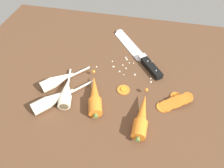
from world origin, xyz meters
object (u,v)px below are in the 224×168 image
Objects in this scene: whole_carrot_second at (142,116)px; carrot_slice_stray_near at (176,96)px; parsnip_front at (66,93)px; chefs_knife at (135,50)px; whole_carrot at (95,95)px; parsnip_mid_left at (54,99)px; carrot_slice_stack at (174,103)px; carrot_slice_stray_mid at (123,89)px; parsnip_mid_right at (58,80)px.

carrot_slice_stray_near is at bearing 47.14° from whole_carrot_second.
parsnip_front is 4.44× the size of carrot_slice_stray_near.
chefs_knife is 1.55× the size of whole_carrot.
parsnip_mid_left is 38.63cm from carrot_slice_stack.
carrot_slice_stack is at bearing 39.34° from whole_carrot_second.
parsnip_front reaches higher than carrot_slice_stack.
chefs_knife is at bearing 55.21° from parsnip_mid_left.
whole_carrot reaches higher than carrot_slice_stray_mid.
whole_carrot is 0.99× the size of whole_carrot_second.
chefs_knife is at bearing 101.28° from whole_carrot_second.
carrot_slice_stray_near is at bearing 2.42° from carrot_slice_stray_mid.
chefs_knife is 1.90× the size of parsnip_mid_right.
parsnip_front is (-25.44, 3.93, -0.12)cm from whole_carrot_second.
parsnip_mid_right is 1.38× the size of carrot_slice_stack.
whole_carrot_second is 1.11× the size of parsnip_front.
whole_carrot_second is 12.56cm from carrot_slice_stack.
chefs_knife reaches higher than carrot_slice_stray_near.
parsnip_front is at bearing -124.03° from chefs_knife.
parsnip_mid_left reaches higher than chefs_knife.
carrot_slice_stack is (37.93, 7.27, -0.81)cm from parsnip_mid_left.
carrot_slice_stray_mid is at bearing 124.73° from whole_carrot_second.
parsnip_mid_right is (-23.73, -23.54, 1.33)cm from chefs_knife.
chefs_knife is at bearing 87.53° from carrot_slice_stray_mid.
carrot_slice_stray_near is at bearing 14.12° from whole_carrot.
parsnip_mid_left is 4.65× the size of carrot_slice_stray_near.
carrot_slice_stray_mid is at bearing 34.58° from whole_carrot.
parsnip_mid_right is at bearing 164.12° from whole_carrot_second.
carrot_slice_stack is (39.83, -0.63, -0.81)cm from parsnip_mid_right.
chefs_knife is 2.62× the size of carrot_slice_stack.
parsnip_mid_left is at bearing -124.79° from chefs_knife.
chefs_knife is 6.78× the size of carrot_slice_stray_mid.
whole_carrot_second is (15.87, -4.70, -0.00)cm from whole_carrot.
carrot_slice_stray_mid is at bearing -177.58° from carrot_slice_stray_near.
whole_carrot_second is (6.40, -32.11, 1.45)cm from chefs_knife.
whole_carrot_second is 25.74cm from parsnip_front.
carrot_slice_stack reaches higher than carrot_slice_stray_mid.
parsnip_mid_left is at bearing -130.75° from parsnip_front.
parsnip_front is at bearing -44.65° from parsnip_mid_right.
whole_carrot is 25.78cm from carrot_slice_stack.
parsnip_front is 4.30cm from parsnip_mid_left.
whole_carrot_second is 12.99cm from carrot_slice_stray_mid.
carrot_slice_stray_near is at bearing -50.83° from chefs_knife.
parsnip_front is (-9.57, -0.77, -0.12)cm from whole_carrot.
carrot_slice_stack reaches higher than chefs_knife.
parsnip_mid_left is (-21.84, -31.44, 1.33)cm from chefs_knife.
whole_carrot_second is at bearing -55.27° from carrot_slice_stray_mid.
parsnip_front is at bearing 171.22° from whole_carrot_second.
chefs_knife is at bearing 70.95° from whole_carrot.
parsnip_mid_right is 3.57× the size of carrot_slice_stray_mid.
whole_carrot_second reaches higher than parsnip_mid_left.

